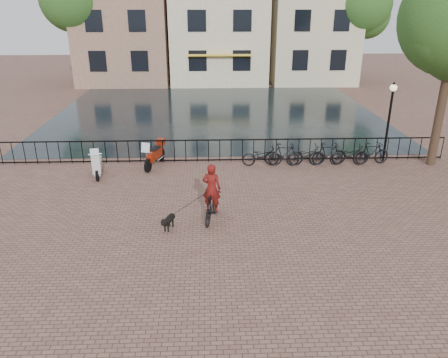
{
  "coord_description": "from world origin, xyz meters",
  "views": [
    {
      "loc": [
        -0.49,
        -10.26,
        6.64
      ],
      "look_at": [
        0.0,
        3.0,
        1.2
      ],
      "focal_mm": 35.0,
      "sensor_mm": 36.0,
      "label": 1
    }
  ],
  "objects_px": {
    "motorcycle": "(154,152)",
    "scooter": "(97,159)",
    "lamp_post": "(390,110)",
    "cyclist": "(212,196)",
    "dog": "(169,222)"
  },
  "relations": [
    {
      "from": "lamp_post",
      "to": "cyclist",
      "type": "distance_m",
      "value": 9.34
    },
    {
      "from": "motorcycle",
      "to": "scooter",
      "type": "distance_m",
      "value": 2.41
    },
    {
      "from": "dog",
      "to": "motorcycle",
      "type": "distance_m",
      "value": 5.75
    },
    {
      "from": "motorcycle",
      "to": "lamp_post",
      "type": "bearing_deg",
      "value": 17.81
    },
    {
      "from": "cyclist",
      "to": "scooter",
      "type": "xyz_separation_m",
      "value": [
        -4.59,
        4.1,
        -0.17
      ]
    },
    {
      "from": "lamp_post",
      "to": "motorcycle",
      "type": "distance_m",
      "value": 10.16
    },
    {
      "from": "lamp_post",
      "to": "scooter",
      "type": "bearing_deg",
      "value": -174.86
    },
    {
      "from": "cyclist",
      "to": "dog",
      "type": "xyz_separation_m",
      "value": [
        -1.35,
        -0.56,
        -0.6
      ]
    },
    {
      "from": "lamp_post",
      "to": "scooter",
      "type": "height_order",
      "value": "lamp_post"
    },
    {
      "from": "dog",
      "to": "scooter",
      "type": "distance_m",
      "value": 5.69
    },
    {
      "from": "lamp_post",
      "to": "scooter",
      "type": "relative_size",
      "value": 2.22
    },
    {
      "from": "motorcycle",
      "to": "cyclist",
      "type": "bearing_deg",
      "value": -47.58
    },
    {
      "from": "cyclist",
      "to": "motorcycle",
      "type": "relative_size",
      "value": 1.19
    },
    {
      "from": "cyclist",
      "to": "scooter",
      "type": "bearing_deg",
      "value": -26.86
    },
    {
      "from": "lamp_post",
      "to": "dog",
      "type": "distance_m",
      "value": 10.86
    }
  ]
}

